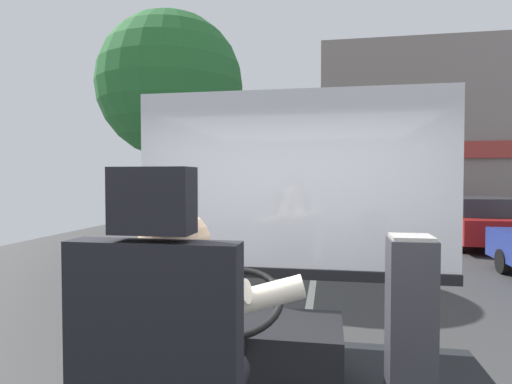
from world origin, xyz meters
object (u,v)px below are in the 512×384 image
(steering_console, at_px, (249,351))
(fare_box, at_px, (410,326))
(parked_car_red, at_px, (479,220))
(bus_driver, at_px, (182,348))

(steering_console, bearing_deg, fare_box, -9.37)
(steering_console, bearing_deg, parked_car_red, 65.91)
(fare_box, height_order, parked_car_red, fare_box)
(bus_driver, distance_m, parked_car_red, 12.68)
(steering_console, relative_size, parked_car_red, 0.26)
(bus_driver, relative_size, parked_car_red, 0.18)
(bus_driver, distance_m, steering_console, 1.25)
(bus_driver, distance_m, fare_box, 1.36)
(steering_console, xyz_separation_m, parked_car_red, (4.73, 10.59, -0.19))
(fare_box, bearing_deg, steering_console, 170.63)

